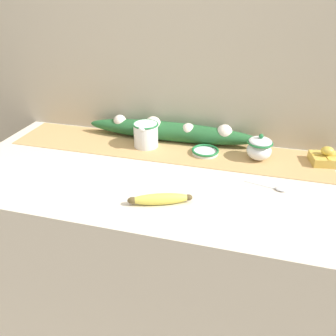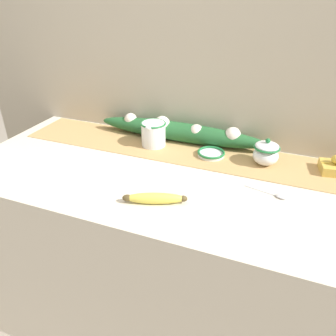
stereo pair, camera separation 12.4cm
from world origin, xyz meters
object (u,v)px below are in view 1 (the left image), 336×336
cream_pitcher (146,134)px  small_dish (205,151)px  banana (160,199)px  sugar_bowl (259,148)px  spoon (278,189)px  gift_box (326,158)px

cream_pitcher → small_dish: size_ratio=1.13×
banana → cream_pitcher: bearing=114.0°
sugar_bowl → spoon: 0.24m
cream_pitcher → sugar_bowl: 0.50m
sugar_bowl → small_dish: size_ratio=0.96×
cream_pitcher → small_dish: cream_pitcher is taller
cream_pitcher → sugar_bowl: sugar_bowl is taller
small_dish → banana: bearing=-102.1°
cream_pitcher → spoon: cream_pitcher is taller
sugar_bowl → small_dish: bearing=-178.3°
small_dish → spoon: small_dish is taller
cream_pitcher → gift_box: cream_pitcher is taller
small_dish → gift_box: (0.50, 0.04, 0.01)m
banana → spoon: banana is taller
cream_pitcher → spoon: bearing=-21.2°
sugar_bowl → gift_box: 0.27m
sugar_bowl → gift_box: bearing=6.8°
small_dish → spoon: 0.38m
cream_pitcher → banana: cream_pitcher is taller
gift_box → banana: bearing=-142.4°
spoon → gift_box: gift_box is taller
banana → spoon: bearing=26.3°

